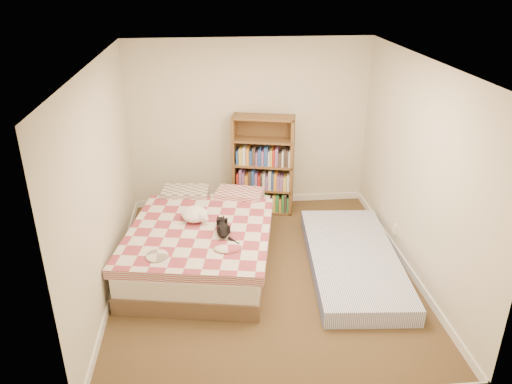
{
  "coord_description": "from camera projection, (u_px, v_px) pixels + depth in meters",
  "views": [
    {
      "loc": [
        -0.58,
        -5.03,
        3.38
      ],
      "look_at": [
        -0.07,
        0.3,
        0.95
      ],
      "focal_mm": 35.0,
      "sensor_mm": 36.0,
      "label": 1
    }
  ],
  "objects": [
    {
      "name": "bookshelf",
      "position": [
        263.0,
        176.0,
        7.37
      ],
      "size": [
        0.95,
        0.49,
        1.47
      ],
      "rotation": [
        0.0,
        0.0,
        -0.23
      ],
      "color": "#523A1C",
      "rests_on": "room"
    },
    {
      "name": "bed",
      "position": [
        202.0,
        241.0,
        6.17
      ],
      "size": [
        1.95,
        2.5,
        0.6
      ],
      "rotation": [
        0.0,
        0.0,
        -0.17
      ],
      "color": "brown",
      "rests_on": "room"
    },
    {
      "name": "room",
      "position": [
        265.0,
        183.0,
        5.51
      ],
      "size": [
        3.51,
        4.01,
        2.51
      ],
      "color": "#402C1B",
      "rests_on": "ground"
    },
    {
      "name": "floor_mattress",
      "position": [
        353.0,
        260.0,
        6.09
      ],
      "size": [
        1.21,
        2.37,
        0.21
      ],
      "primitive_type": "cube",
      "rotation": [
        0.0,
        0.0,
        -0.08
      ],
      "color": "#6B78B2",
      "rests_on": "room"
    },
    {
      "name": "black_cat",
      "position": [
        223.0,
        228.0,
        5.79
      ],
      "size": [
        0.21,
        0.58,
        0.13
      ],
      "rotation": [
        0.0,
        0.0,
        0.09
      ],
      "color": "black",
      "rests_on": "bed"
    },
    {
      "name": "white_dog",
      "position": [
        196.0,
        214.0,
        6.06
      ],
      "size": [
        0.35,
        0.36,
        0.17
      ],
      "rotation": [
        0.0,
        0.0,
        -0.03
      ],
      "color": "white",
      "rests_on": "bed"
    }
  ]
}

